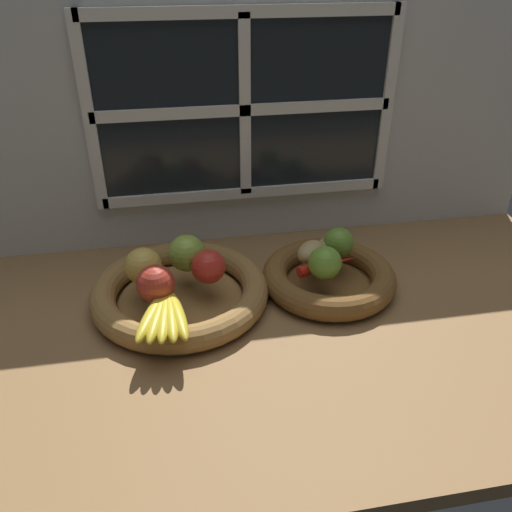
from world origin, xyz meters
TOP-DOWN VIEW (x-y plane):
  - ground_plane at (0.00, 0.00)cm, footprint 140.00×90.00cm
  - back_wall at (0.00, 29.77)cm, footprint 140.00×4.60cm
  - fruit_bowl_left at (-17.04, 3.79)cm, footprint 34.81×34.81cm
  - fruit_bowl_right at (13.33, 3.79)cm, footprint 27.38×27.38cm
  - apple_green_back at (-15.03, 7.78)cm, footprint 7.37×7.37cm
  - apple_red_front at (-21.29, -1.81)cm, footprint 7.04×7.04cm
  - apple_golden_left at (-23.50, 4.62)cm, footprint 7.14×7.14cm
  - apple_red_right at (-11.32, 2.63)cm, footprint 6.65×6.65cm
  - banana_bunch_front at (-20.01, -8.07)cm, footprint 10.43×16.76cm
  - potato_oblong at (10.06, 6.33)cm, footprint 8.66×8.64cm
  - potato_back at (15.14, 7.78)cm, footprint 7.73×6.89cm
  - lime_near at (10.98, 0.27)cm, footprint 6.57×6.57cm
  - lime_far at (16.06, 7.31)cm, footprint 6.42×6.42cm
  - chili_pepper at (12.76, 2.61)cm, footprint 13.84×5.88cm

SIDE VIEW (x-z plane):
  - ground_plane at x=0.00cm, z-range -3.00..0.00cm
  - fruit_bowl_left at x=-17.04cm, z-range -0.18..4.87cm
  - fruit_bowl_right at x=13.33cm, z-range -0.16..4.88cm
  - chili_pepper at x=12.76cm, z-range 5.05..7.36cm
  - banana_bunch_front at x=-20.01cm, z-range 5.05..7.75cm
  - potato_back at x=15.14cm, z-range 5.05..9.40cm
  - potato_oblong at x=10.06cm, z-range 5.05..9.41cm
  - lime_far at x=16.06cm, z-range 5.05..11.47cm
  - lime_near at x=10.98cm, z-range 5.05..11.61cm
  - apple_red_right at x=-11.32cm, z-range 5.05..11.70cm
  - apple_red_front at x=-21.29cm, z-range 5.05..12.08cm
  - apple_golden_left at x=-23.50cm, z-range 5.05..12.19cm
  - apple_green_back at x=-15.03cm, z-range 5.05..12.42cm
  - back_wall at x=0.00cm, z-range 0.38..55.38cm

